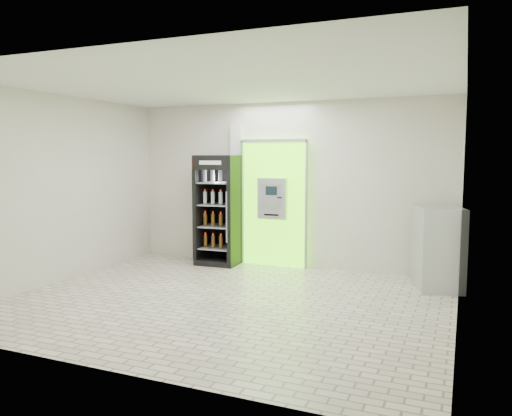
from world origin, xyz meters
The scene contains 7 objects.
ground centered at (0.00, 0.00, 0.00)m, with size 6.00×6.00×0.00m, color beige.
room_shell centered at (0.00, 0.00, 1.84)m, with size 6.00×6.00×6.00m.
atm_assembly centered at (-0.20, 2.41, 1.17)m, with size 1.30×0.24×2.33m.
pillar centered at (-0.98, 2.45, 1.30)m, with size 0.22×0.11×2.60m.
beverage_cooler centered at (-1.20, 2.16, 0.98)m, with size 0.80×0.75×2.04m.
steel_cabinet centered at (2.68, 1.90, 0.63)m, with size 0.88×1.08×1.26m.
exit_sign centered at (2.99, 1.40, 2.12)m, with size 0.02×0.22×0.26m.
Camera 1 is at (3.03, -6.14, 2.03)m, focal length 35.00 mm.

